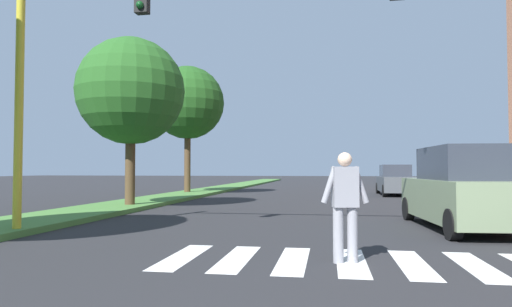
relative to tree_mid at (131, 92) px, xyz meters
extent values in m
plane|color=#262628|center=(7.54, 15.15, -4.31)|extent=(140.00, 140.00, 0.00)
cube|color=silver|center=(4.84, -8.44, -4.31)|extent=(0.45, 2.20, 0.01)
cube|color=silver|center=(5.74, -8.44, -4.31)|extent=(0.45, 2.20, 0.01)
cube|color=silver|center=(6.64, -8.44, -4.31)|extent=(0.45, 2.20, 0.01)
cube|color=silver|center=(7.54, -8.44, -4.31)|extent=(0.45, 2.20, 0.01)
cube|color=silver|center=(8.44, -8.44, -4.31)|extent=(0.45, 2.20, 0.01)
cube|color=silver|center=(9.34, -8.44, -4.31)|extent=(0.45, 2.20, 0.01)
cube|color=#477A38|center=(-0.40, 13.15, -4.23)|extent=(2.45, 64.00, 0.15)
cylinder|color=#4C3823|center=(0.00, 0.00, -2.66)|extent=(0.36, 0.36, 2.99)
sphere|color=#23561E|center=(0.00, 0.00, 0.02)|extent=(3.95, 3.95, 3.95)
cylinder|color=#4C3823|center=(-0.81, 9.29, -2.22)|extent=(0.36, 0.36, 3.88)
sphere|color=#1E4C19|center=(-0.81, 9.29, 0.98)|extent=(4.20, 4.20, 4.20)
cube|color=#9E9991|center=(15.68, 13.15, -4.23)|extent=(3.00, 64.00, 0.15)
cylinder|color=gold|center=(0.53, -6.74, -1.16)|extent=(0.18, 0.18, 6.00)
sphere|color=#0F3F19|center=(3.35, -6.86, 0.53)|extent=(0.16, 0.16, 0.16)
cylinder|color=gray|center=(7.55, -8.48, -3.88)|extent=(0.19, 0.19, 0.85)
cylinder|color=gray|center=(7.34, -8.53, -3.88)|extent=(0.19, 0.19, 0.85)
cube|color=gray|center=(7.45, -8.51, -3.15)|extent=(0.42, 0.31, 0.62)
cylinder|color=gray|center=(7.68, -8.46, -3.12)|extent=(0.28, 0.14, 0.58)
cylinder|color=gray|center=(7.21, -8.56, -3.12)|extent=(0.28, 0.14, 0.58)
sphere|color=beige|center=(7.45, -8.51, -2.73)|extent=(0.26, 0.26, 0.22)
cube|color=gray|center=(10.41, -4.08, -3.61)|extent=(2.19, 4.71, 0.96)
cube|color=#2D333D|center=(10.42, -4.31, -2.73)|extent=(1.83, 2.63, 0.79)
cylinder|color=black|center=(9.42, -2.29, -3.99)|extent=(0.26, 0.65, 0.64)
cylinder|color=black|center=(11.16, -2.18, -3.99)|extent=(0.26, 0.65, 0.64)
cylinder|color=black|center=(9.66, -5.98, -3.99)|extent=(0.26, 0.65, 0.64)
cube|color=#474C51|center=(10.89, 10.36, -3.68)|extent=(1.77, 4.45, 0.81)
cube|color=#2D333D|center=(10.89, 10.58, -2.95)|extent=(1.54, 2.01, 0.66)
cylinder|color=black|center=(11.65, 8.59, -3.99)|extent=(0.23, 0.64, 0.64)
cylinder|color=black|center=(10.08, 8.60, -3.99)|extent=(0.23, 0.64, 0.64)
cylinder|color=black|center=(11.69, 12.12, -3.99)|extent=(0.23, 0.64, 0.64)
cylinder|color=black|center=(10.12, 12.14, -3.99)|extent=(0.23, 0.64, 0.64)
camera|label=1|loc=(7.19, -15.55, -2.89)|focal=31.53mm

